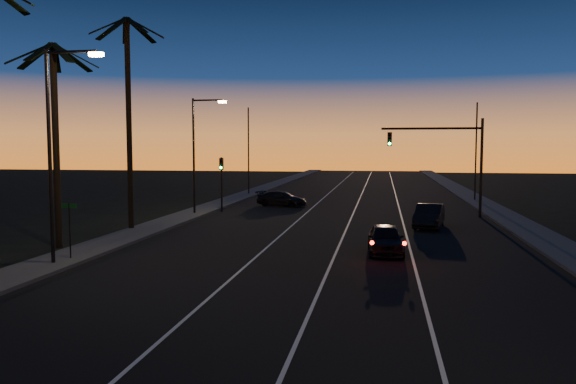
% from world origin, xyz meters
% --- Properties ---
extents(road, '(20.00, 170.00, 0.01)m').
position_xyz_m(road, '(0.00, 30.00, 0.01)').
color(road, black).
rests_on(road, ground).
extents(sidewalk_left, '(2.40, 170.00, 0.16)m').
position_xyz_m(sidewalk_left, '(-11.20, 30.00, 0.08)').
color(sidewalk_left, '#3C3C39').
rests_on(sidewalk_left, ground).
extents(sidewalk_right, '(2.40, 170.00, 0.16)m').
position_xyz_m(sidewalk_right, '(11.20, 30.00, 0.08)').
color(sidewalk_right, '#3C3C39').
rests_on(sidewalk_right, ground).
extents(lane_stripe_left, '(0.12, 160.00, 0.01)m').
position_xyz_m(lane_stripe_left, '(-3.00, 30.00, 0.02)').
color(lane_stripe_left, silver).
rests_on(lane_stripe_left, road).
extents(lane_stripe_mid, '(0.12, 160.00, 0.01)m').
position_xyz_m(lane_stripe_mid, '(0.50, 30.00, 0.02)').
color(lane_stripe_mid, silver).
rests_on(lane_stripe_mid, road).
extents(lane_stripe_right, '(0.12, 160.00, 0.01)m').
position_xyz_m(lane_stripe_right, '(4.00, 30.00, 0.02)').
color(lane_stripe_right, silver).
rests_on(lane_stripe_right, road).
extents(palm_mid, '(4.25, 4.16, 10.03)m').
position_xyz_m(palm_mid, '(-13.20, 24.00, 6.25)').
color(palm_mid, black).
rests_on(palm_mid, ground).
extents(palm_far, '(4.25, 4.16, 12.53)m').
position_xyz_m(palm_far, '(-12.20, 30.00, 7.61)').
color(palm_far, black).
rests_on(palm_far, ground).
extents(streetlight_left_near, '(2.55, 0.26, 9.00)m').
position_xyz_m(streetlight_left_near, '(-10.70, 20.00, 5.32)').
color(streetlight_left_near, black).
rests_on(streetlight_left_near, ground).
extents(streetlight_left_far, '(2.55, 0.26, 8.50)m').
position_xyz_m(streetlight_left_far, '(-10.69, 38.00, 5.06)').
color(streetlight_left_far, black).
rests_on(streetlight_left_far, ground).
extents(street_sign, '(0.70, 0.06, 2.60)m').
position_xyz_m(street_sign, '(-10.80, 21.00, 1.66)').
color(street_sign, black).
rests_on(street_sign, ground).
extents(signal_mast, '(7.10, 0.41, 7.00)m').
position_xyz_m(signal_mast, '(7.14, 39.99, 4.78)').
color(signal_mast, black).
rests_on(signal_mast, ground).
extents(signal_post, '(0.28, 0.37, 4.20)m').
position_xyz_m(signal_post, '(-9.50, 39.98, 2.89)').
color(signal_post, black).
rests_on(signal_post, ground).
extents(far_pole_left, '(0.14, 0.14, 9.00)m').
position_xyz_m(far_pole_left, '(-11.00, 55.00, 4.50)').
color(far_pole_left, black).
rests_on(far_pole_left, ground).
extents(far_pole_right, '(0.14, 0.14, 9.00)m').
position_xyz_m(far_pole_right, '(11.00, 52.00, 4.50)').
color(far_pole_right, black).
rests_on(far_pole_right, ground).
extents(lead_car, '(1.79, 4.54, 1.36)m').
position_xyz_m(lead_car, '(2.79, 25.15, 0.69)').
color(lead_car, black).
rests_on(lead_car, road).
extents(right_car, '(2.31, 4.61, 1.45)m').
position_xyz_m(right_car, '(5.50, 34.10, 0.74)').
color(right_car, black).
rests_on(right_car, road).
extents(cross_car, '(4.62, 2.86, 1.25)m').
position_xyz_m(cross_car, '(-5.71, 44.88, 0.64)').
color(cross_car, black).
rests_on(cross_car, road).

